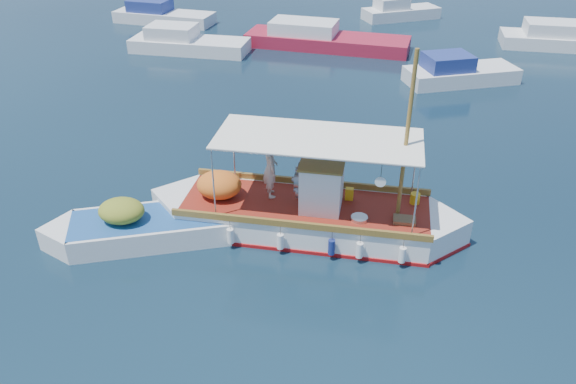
# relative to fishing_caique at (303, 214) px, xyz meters

# --- Properties ---
(ground) EXTENTS (160.00, 160.00, 0.00)m
(ground) POSITION_rel_fishing_caique_xyz_m (0.60, -0.35, -0.57)
(ground) COLOR black
(ground) RESTS_ON ground
(fishing_caique) EXTENTS (10.46, 3.34, 6.39)m
(fishing_caique) POSITION_rel_fishing_caique_xyz_m (0.00, 0.00, 0.00)
(fishing_caique) COLOR white
(fishing_caique) RESTS_ON ground
(dinghy) EXTENTS (6.61, 3.48, 1.70)m
(dinghy) POSITION_rel_fishing_caique_xyz_m (-4.75, -1.10, -0.21)
(dinghy) COLOR white
(dinghy) RESTS_ON ground
(bg_boat_nw) EXTENTS (7.44, 2.93, 1.80)m
(bg_boat_nw) POSITION_rel_fishing_caique_xyz_m (-9.26, 18.44, -0.08)
(bg_boat_nw) COLOR silver
(bg_boat_nw) RESTS_ON ground
(bg_boat_n) EXTENTS (10.58, 4.27, 1.80)m
(bg_boat_n) POSITION_rel_fishing_caique_xyz_m (-0.92, 20.38, -0.08)
(bg_boat_n) COLOR maroon
(bg_boat_n) RESTS_ON ground
(bg_boat_ne) EXTENTS (6.34, 4.12, 1.80)m
(bg_boat_ne) POSITION_rel_fishing_caique_xyz_m (6.83, 14.86, -0.08)
(bg_boat_ne) COLOR silver
(bg_boat_ne) RESTS_ON ground
(bg_boat_e) EXTENTS (9.05, 3.21, 1.80)m
(bg_boat_e) POSITION_rel_fishing_caique_xyz_m (14.70, 22.29, -0.08)
(bg_boat_e) COLOR silver
(bg_boat_e) RESTS_ON ground
(bg_boat_far_w) EXTENTS (7.56, 3.46, 1.80)m
(bg_boat_far_w) POSITION_rel_fishing_caique_xyz_m (-13.04, 25.06, -0.08)
(bg_boat_far_w) COLOR silver
(bg_boat_far_w) RESTS_ON ground
(bg_boat_far_n) EXTENTS (5.97, 4.27, 1.80)m
(bg_boat_far_n) POSITION_rel_fishing_caique_xyz_m (4.23, 28.38, -0.08)
(bg_boat_far_n) COLOR silver
(bg_boat_far_n) RESTS_ON ground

